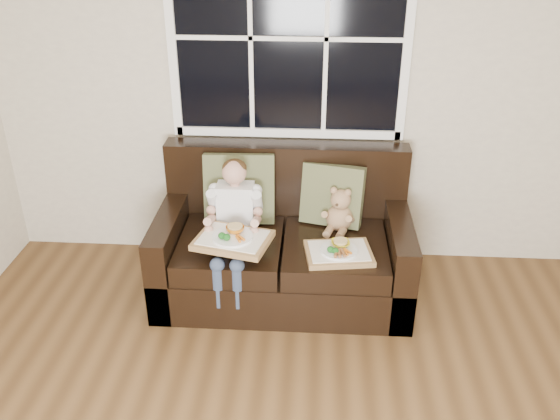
# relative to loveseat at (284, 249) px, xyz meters

# --- Properties ---
(room_walls) EXTENTS (4.52, 5.02, 2.71)m
(room_walls) POSITION_rel_loveseat_xyz_m (0.15, -2.02, 1.28)
(room_walls) COLOR #BBAF9B
(room_walls) RESTS_ON ground
(window_back) EXTENTS (1.62, 0.04, 1.37)m
(window_back) POSITION_rel_loveseat_xyz_m (-0.00, 0.46, 1.34)
(window_back) COLOR black
(window_back) RESTS_ON room_walls
(loveseat) EXTENTS (1.70, 0.92, 0.96)m
(loveseat) POSITION_rel_loveseat_xyz_m (0.00, 0.00, 0.00)
(loveseat) COLOR black
(loveseat) RESTS_ON ground
(pillow_left) EXTENTS (0.50, 0.25, 0.50)m
(pillow_left) POSITION_rel_loveseat_xyz_m (-0.32, 0.15, 0.38)
(pillow_left) COLOR #5A5F3B
(pillow_left) RESTS_ON loveseat
(pillow_right) EXTENTS (0.45, 0.29, 0.43)m
(pillow_right) POSITION_rel_loveseat_xyz_m (0.33, 0.15, 0.35)
(pillow_right) COLOR #5A5F3B
(pillow_right) RESTS_ON loveseat
(child) EXTENTS (0.36, 0.59, 0.81)m
(child) POSITION_rel_loveseat_xyz_m (-0.32, -0.12, 0.32)
(child) COLOR white
(child) RESTS_ON loveseat
(teddy_bear) EXTENTS (0.22, 0.27, 0.32)m
(teddy_bear) POSITION_rel_loveseat_xyz_m (0.38, 0.05, 0.27)
(teddy_bear) COLOR tan
(teddy_bear) RESTS_ON loveseat
(tray_left) EXTENTS (0.52, 0.44, 0.10)m
(tray_left) POSITION_rel_loveseat_xyz_m (-0.30, -0.34, 0.27)
(tray_left) COLOR #AC804D
(tray_left) RESTS_ON child
(tray_right) EXTENTS (0.46, 0.37, 0.10)m
(tray_right) POSITION_rel_loveseat_xyz_m (0.37, -0.29, 0.17)
(tray_right) COLOR #AC804D
(tray_right) RESTS_ON loveseat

